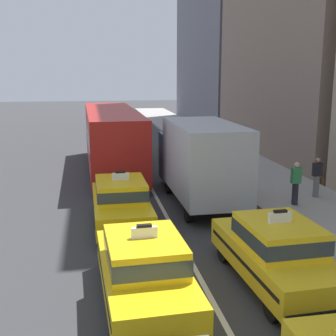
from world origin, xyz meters
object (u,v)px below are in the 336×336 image
at_px(box_truck_right_third, 199,159).
at_px(taxi_right_second, 276,251).
at_px(pedestrian_near_crosswalk, 296,183).
at_px(taxi_left_third, 121,202).
at_px(taxi_left_second, 144,269).
at_px(pedestrian_trailing, 317,177).
at_px(pedestrian_mid_block, 231,155).
at_px(bus_left_fourth, 112,137).

bearing_deg(box_truck_right_third, taxi_right_second, -88.94).
bearing_deg(pedestrian_near_crosswalk, taxi_left_third, -171.92).
distance_m(taxi_left_second, box_truck_right_third, 8.45).
bearing_deg(pedestrian_trailing, taxi_left_third, -167.20).
bearing_deg(taxi_right_second, pedestrian_mid_block, 77.41).
distance_m(taxi_left_second, taxi_left_third, 5.33).
distance_m(taxi_left_third, taxi_right_second, 5.96).
xyz_separation_m(taxi_left_second, taxi_right_second, (3.29, 0.45, 0.00)).
relative_size(taxi_left_third, taxi_right_second, 0.99).
distance_m(taxi_left_third, bus_left_fourth, 8.99).
bearing_deg(box_truck_right_third, pedestrian_mid_block, 58.38).
distance_m(taxi_left_third, pedestrian_near_crosswalk, 6.80).
bearing_deg(taxi_left_second, taxi_right_second, 7.79).
bearing_deg(box_truck_right_third, bus_left_fourth, 115.76).
relative_size(taxi_left_second, taxi_left_third, 1.01).
relative_size(bus_left_fourth, box_truck_right_third, 1.61).
bearing_deg(taxi_left_third, pedestrian_near_crosswalk, 8.08).
distance_m(taxi_left_third, pedestrian_trailing, 8.29).
xyz_separation_m(pedestrian_near_crosswalk, pedestrian_trailing, (1.35, 0.88, -0.03)).
xyz_separation_m(taxi_left_second, taxi_left_third, (-0.14, 5.32, 0.00)).
relative_size(taxi_left_second, pedestrian_mid_block, 2.75).
xyz_separation_m(taxi_left_third, box_truck_right_third, (3.30, 2.47, 0.90)).
bearing_deg(pedestrian_trailing, pedestrian_near_crosswalk, -146.89).
distance_m(bus_left_fourth, pedestrian_trailing, 10.66).
relative_size(taxi_right_second, pedestrian_mid_block, 2.75).
relative_size(taxi_left_third, pedestrian_mid_block, 2.72).
height_order(bus_left_fourth, box_truck_right_third, box_truck_right_third).
distance_m(box_truck_right_third, pedestrian_mid_block, 5.37).
bearing_deg(taxi_left_third, bus_left_fourth, 88.88).
bearing_deg(taxi_right_second, bus_left_fourth, 103.28).
distance_m(taxi_right_second, pedestrian_near_crosswalk, 6.70).
xyz_separation_m(taxi_left_third, pedestrian_trailing, (8.08, 1.84, 0.08)).
xyz_separation_m(taxi_left_second, pedestrian_trailing, (7.94, 7.16, 0.08)).
bearing_deg(pedestrian_trailing, taxi_left_second, -137.97).
distance_m(taxi_right_second, pedestrian_trailing, 8.16).
xyz_separation_m(pedestrian_mid_block, pedestrian_trailing, (2.00, -5.15, -0.04)).
height_order(taxi_left_third, box_truck_right_third, box_truck_right_third).
distance_m(pedestrian_near_crosswalk, pedestrian_mid_block, 6.07).
xyz_separation_m(taxi_right_second, pedestrian_trailing, (4.65, 6.71, 0.08)).
bearing_deg(pedestrian_mid_block, taxi_left_third, -131.03).
relative_size(bus_left_fourth, pedestrian_near_crosswalk, 6.77).
distance_m(pedestrian_near_crosswalk, pedestrian_trailing, 1.61).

